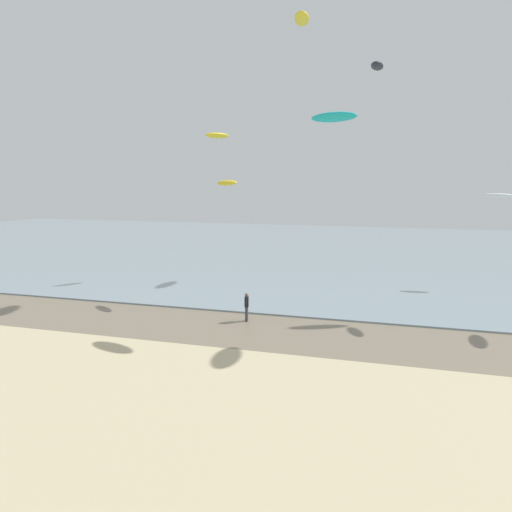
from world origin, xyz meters
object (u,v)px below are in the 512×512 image
(kite_aloft_3, at_px, (217,136))
(kite_aloft_0, at_px, (377,66))
(kite_aloft_1, at_px, (334,117))
(kite_aloft_11, at_px, (227,183))
(person_mid_beach, at_px, (247,306))
(kite_aloft_10, at_px, (498,196))
(kite_aloft_4, at_px, (302,19))

(kite_aloft_3, bearing_deg, kite_aloft_0, -32.13)
(kite_aloft_0, distance_m, kite_aloft_1, 21.16)
(kite_aloft_0, height_order, kite_aloft_11, kite_aloft_0)
(person_mid_beach, bearing_deg, kite_aloft_10, 48.49)
(kite_aloft_3, bearing_deg, person_mid_beach, -121.25)
(kite_aloft_4, distance_m, kite_aloft_10, 20.14)
(kite_aloft_1, height_order, kite_aloft_11, kite_aloft_1)
(kite_aloft_1, xyz_separation_m, kite_aloft_4, (-4.45, 10.12, 8.21))
(person_mid_beach, distance_m, kite_aloft_11, 9.71)
(person_mid_beach, xyz_separation_m, kite_aloft_3, (-7.69, 14.18, 11.26))
(person_mid_beach, distance_m, kite_aloft_0, 27.46)
(person_mid_beach, height_order, kite_aloft_1, kite_aloft_1)
(kite_aloft_0, bearing_deg, kite_aloft_10, -114.18)
(kite_aloft_10, bearing_deg, kite_aloft_4, 20.40)
(kite_aloft_1, distance_m, kite_aloft_10, 19.48)
(person_mid_beach, distance_m, kite_aloft_4, 21.92)
(kite_aloft_3, height_order, kite_aloft_11, kite_aloft_3)
(person_mid_beach, xyz_separation_m, kite_aloft_11, (-3.37, 5.45, 7.30))
(person_mid_beach, height_order, kite_aloft_4, kite_aloft_4)
(person_mid_beach, bearing_deg, kite_aloft_1, 6.40)
(person_mid_beach, relative_size, kite_aloft_4, 0.50)
(kite_aloft_0, distance_m, kite_aloft_10, 15.47)
(kite_aloft_4, xyz_separation_m, kite_aloft_11, (-3.87, -5.22, -11.84))
(kite_aloft_10, bearing_deg, kite_aloft_0, -24.22)
(person_mid_beach, xyz_separation_m, kite_aloft_1, (4.95, 0.56, 10.93))
(kite_aloft_4, relative_size, kite_aloft_10, 1.58)
(person_mid_beach, height_order, kite_aloft_3, kite_aloft_3)
(kite_aloft_1, distance_m, kite_aloft_11, 10.32)
(kite_aloft_4, height_order, kite_aloft_10, kite_aloft_4)
(kite_aloft_10, bearing_deg, kite_aloft_3, 3.92)
(kite_aloft_0, bearing_deg, kite_aloft_4, 154.37)
(person_mid_beach, height_order, kite_aloft_10, kite_aloft_10)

